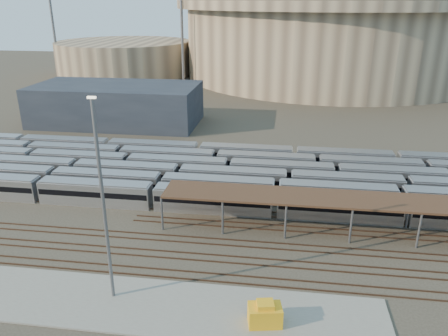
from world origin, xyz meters
TOP-DOWN VIEW (x-y plane):
  - ground at (0.00, 0.00)m, footprint 420.00×420.00m
  - apron at (-5.00, -15.00)m, footprint 50.00×9.00m
  - subway_trains at (1.85, 18.50)m, footprint 129.74×23.90m
  - inspection_shed at (22.00, 4.00)m, footprint 60.30×6.00m
  - empty_tracks at (0.00, -5.00)m, footprint 170.00×9.62m
  - stadium at (25.00, 140.00)m, footprint 124.00×124.00m
  - secondary_arena at (-60.00, 130.00)m, footprint 56.00×56.00m
  - service_building at (-35.00, 55.00)m, footprint 42.00×20.00m
  - floodlight_0 at (-30.00, 110.00)m, footprint 4.00×1.00m
  - floodlight_1 at (-85.00, 120.00)m, footprint 4.00×1.00m
  - floodlight_3 at (-10.00, 160.00)m, footprint 4.00×1.00m
  - yard_light_pole at (-9.32, -14.00)m, footprint 0.81×0.36m
  - yellow_equipment at (7.34, -16.13)m, footprint 3.64×2.65m

SIDE VIEW (x-z plane):
  - ground at x=0.00m, z-range 0.00..0.00m
  - empty_tracks at x=0.00m, z-range 0.00..0.18m
  - apron at x=-5.00m, z-range 0.00..0.20m
  - yellow_equipment at x=7.34m, z-range 0.20..2.27m
  - subway_trains at x=1.85m, z-range 0.00..3.60m
  - inspection_shed at x=22.00m, z-range 2.33..7.63m
  - service_building at x=-35.00m, z-range 0.00..10.00m
  - secondary_arena at x=-60.00m, z-range 0.00..14.00m
  - yard_light_pole at x=-9.32m, z-range 0.28..22.32m
  - stadium at x=25.00m, z-range 0.22..32.72m
  - floodlight_0 at x=-30.00m, z-range 1.45..39.85m
  - floodlight_1 at x=-85.00m, z-range 1.45..39.85m
  - floodlight_3 at x=-10.00m, z-range 1.45..39.85m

